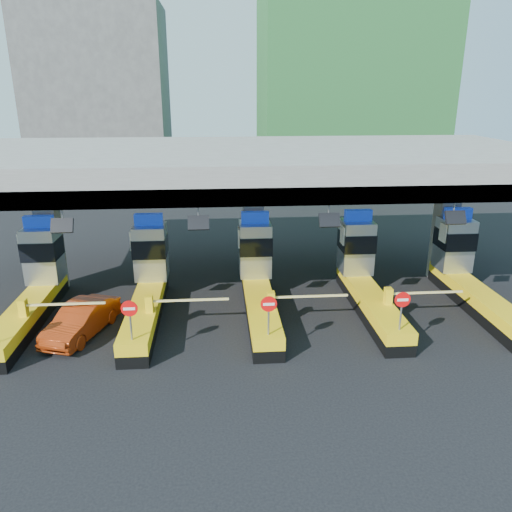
{
  "coord_description": "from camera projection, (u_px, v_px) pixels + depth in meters",
  "views": [
    {
      "loc": [
        -1.78,
        -21.16,
        9.68
      ],
      "look_at": [
        -0.1,
        0.0,
        2.55
      ],
      "focal_mm": 35.0,
      "sensor_mm": 36.0,
      "label": 1
    }
  ],
  "objects": [
    {
      "name": "ground",
      "position": [
        258.0,
        308.0,
        23.21
      ],
      "size": [
        120.0,
        120.0,
        0.0
      ],
      "primitive_type": "plane",
      "color": "black",
      "rests_on": "ground"
    },
    {
      "name": "toll_canopy",
      "position": [
        253.0,
        166.0,
        23.97
      ],
      "size": [
        28.0,
        12.09,
        7.0
      ],
      "color": "slate",
      "rests_on": "ground"
    },
    {
      "name": "toll_lane_far_left",
      "position": [
        35.0,
        284.0,
        22.28
      ],
      "size": [
        4.43,
        8.0,
        4.16
      ],
      "color": "black",
      "rests_on": "ground"
    },
    {
      "name": "toll_lane_left",
      "position": [
        148.0,
        281.0,
        22.66
      ],
      "size": [
        4.43,
        8.0,
        4.16
      ],
      "color": "black",
      "rests_on": "ground"
    },
    {
      "name": "toll_lane_center",
      "position": [
        258.0,
        278.0,
        23.03
      ],
      "size": [
        4.43,
        8.0,
        4.16
      ],
      "color": "black",
      "rests_on": "ground"
    },
    {
      "name": "toll_lane_right",
      "position": [
        364.0,
        275.0,
        23.41
      ],
      "size": [
        4.43,
        8.0,
        4.16
      ],
      "color": "black",
      "rests_on": "ground"
    },
    {
      "name": "toll_lane_far_right",
      "position": [
        466.0,
        272.0,
        23.79
      ],
      "size": [
        4.43,
        8.0,
        4.16
      ],
      "color": "black",
      "rests_on": "ground"
    },
    {
      "name": "bg_building_scaffold",
      "position": [
        351.0,
        43.0,
        49.89
      ],
      "size": [
        18.0,
        12.0,
        28.0
      ],
      "primitive_type": "cube",
      "color": "#1E5926",
      "rests_on": "ground"
    },
    {
      "name": "bg_building_concrete",
      "position": [
        100.0,
        95.0,
        53.31
      ],
      "size": [
        14.0,
        10.0,
        18.0
      ],
      "primitive_type": "cube",
      "color": "#4C4C49",
      "rests_on": "ground"
    },
    {
      "name": "red_car",
      "position": [
        81.0,
        320.0,
        20.46
      ],
      "size": [
        2.63,
        4.32,
        1.34
      ],
      "primitive_type": "imported",
      "rotation": [
        0.0,
        0.0,
        -0.32
      ],
      "color": "maroon",
      "rests_on": "ground"
    }
  ]
}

